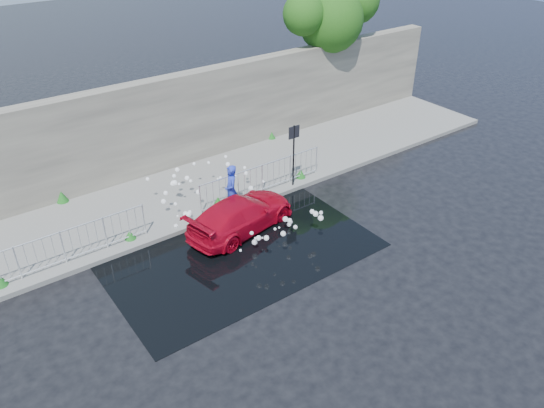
{
  "coord_description": "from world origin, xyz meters",
  "views": [
    {
      "loc": [
        -6.4,
        -10.15,
        9.7
      ],
      "look_at": [
        1.97,
        1.34,
        1.0
      ],
      "focal_mm": 35.0,
      "sensor_mm": 36.0,
      "label": 1
    }
  ],
  "objects": [
    {
      "name": "water_spray",
      "position": [
        1.23,
        2.67,
        0.72
      ],
      "size": [
        3.69,
        5.66,
        1.06
      ],
      "color": "white",
      "rests_on": "ground"
    },
    {
      "name": "puddle",
      "position": [
        0.5,
        1.0,
        0.01
      ],
      "size": [
        8.0,
        5.0,
        0.01
      ],
      "primitive_type": "cube",
      "color": "black",
      "rests_on": "ground"
    },
    {
      "name": "curb",
      "position": [
        0.0,
        3.0,
        0.08
      ],
      "size": [
        30.0,
        0.25,
        0.16
      ],
      "primitive_type": "cube",
      "color": "slate",
      "rests_on": "ground"
    },
    {
      "name": "railing_left",
      "position": [
        -4.0,
        3.35,
        0.74
      ],
      "size": [
        5.05,
        0.05,
        1.1
      ],
      "color": "silver",
      "rests_on": "pavement"
    },
    {
      "name": "weeds",
      "position": [
        -0.34,
        4.54,
        0.33
      ],
      "size": [
        12.17,
        3.93,
        0.4
      ],
      "color": "#17571B",
      "rests_on": "pavement"
    },
    {
      "name": "sign_post",
      "position": [
        4.2,
        3.1,
        1.72
      ],
      "size": [
        0.45,
        0.06,
        2.5
      ],
      "color": "black",
      "rests_on": "ground"
    },
    {
      "name": "pavement",
      "position": [
        0.0,
        5.0,
        0.07
      ],
      "size": [
        30.0,
        4.0,
        0.15
      ],
      "primitive_type": "cube",
      "color": "slate",
      "rests_on": "ground"
    },
    {
      "name": "retaining_wall",
      "position": [
        0.0,
        7.2,
        1.9
      ],
      "size": [
        30.0,
        0.6,
        3.5
      ],
      "primitive_type": "cube",
      "color": "#564F48",
      "rests_on": "pavement"
    },
    {
      "name": "tree",
      "position": [
        9.6,
        7.41,
        4.75
      ],
      "size": [
        4.87,
        2.85,
        6.19
      ],
      "color": "#332114",
      "rests_on": "ground"
    },
    {
      "name": "person",
      "position": [
        1.5,
        3.0,
        0.89
      ],
      "size": [
        0.62,
        0.75,
        1.78
      ],
      "primitive_type": "imported",
      "rotation": [
        0.0,
        0.0,
        -1.9
      ],
      "color": "#2536B9",
      "rests_on": "ground"
    },
    {
      "name": "ground",
      "position": [
        0.0,
        0.0,
        0.0
      ],
      "size": [
        90.0,
        90.0,
        0.0
      ],
      "primitive_type": "plane",
      "color": "black",
      "rests_on": "ground"
    },
    {
      "name": "railing_right",
      "position": [
        3.0,
        3.35,
        0.74
      ],
      "size": [
        5.05,
        0.05,
        1.1
      ],
      "color": "silver",
      "rests_on": "pavement"
    },
    {
      "name": "red_car",
      "position": [
        1.22,
        2.0,
        0.56
      ],
      "size": [
        4.11,
        2.33,
        1.12
      ],
      "primitive_type": "imported",
      "rotation": [
        0.0,
        0.0,
        1.78
      ],
      "color": "#B0071C",
      "rests_on": "ground"
    }
  ]
}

